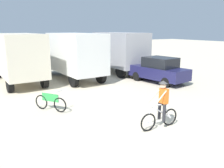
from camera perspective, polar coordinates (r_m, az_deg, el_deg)
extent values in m
plane|color=beige|center=(8.72, 12.02, -11.88)|extent=(120.00, 120.00, 0.00)
cube|color=beige|center=(16.71, -21.38, 6.58)|extent=(2.58, 5.28, 2.70)
cube|color=#4C6B9E|center=(20.08, -23.27, 5.93)|extent=(2.25, 1.58, 2.00)
cube|color=black|center=(20.74, -23.70, 7.06)|extent=(2.03, 0.15, 0.80)
cylinder|color=black|center=(20.31, -20.14, 3.41)|extent=(0.35, 1.01, 1.00)
cylinder|color=black|center=(15.11, -23.37, 0.02)|extent=(0.35, 1.01, 1.00)
cylinder|color=black|center=(15.55, -15.97, 0.94)|extent=(0.35, 1.01, 1.00)
cube|color=white|center=(17.06, -8.72, 7.44)|extent=(2.73, 5.34, 2.70)
cube|color=#4C6B9E|center=(20.21, -12.92, 6.70)|extent=(2.29, 1.64, 2.00)
cube|color=black|center=(20.83, -13.69, 7.81)|extent=(2.02, 0.21, 0.80)
cylinder|color=black|center=(19.90, -15.39, 3.56)|extent=(0.38, 1.02, 1.00)
cylinder|color=black|center=(20.65, -10.04, 4.16)|extent=(0.38, 1.02, 1.00)
cylinder|color=black|center=(15.35, -9.19, 1.13)|extent=(0.38, 1.02, 1.00)
cylinder|color=black|center=(16.30, -2.70, 1.98)|extent=(0.38, 1.02, 1.00)
cube|color=#9E9EA3|center=(19.84, 1.90, 8.36)|extent=(2.45, 5.22, 2.70)
cube|color=silver|center=(22.79, -2.83, 7.70)|extent=(2.21, 1.52, 2.00)
cube|color=black|center=(23.38, -3.67, 8.69)|extent=(2.02, 0.10, 0.80)
cylinder|color=black|center=(22.36, -4.98, 4.98)|extent=(0.33, 1.00, 1.00)
cylinder|color=black|center=(23.32, -0.47, 5.37)|extent=(0.33, 1.00, 1.00)
cylinder|color=black|center=(18.07, 2.09, 3.09)|extent=(0.33, 1.00, 1.00)
cylinder|color=black|center=(19.26, 7.18, 3.62)|extent=(0.33, 1.00, 1.00)
cube|color=#1E1E4C|center=(16.78, 11.03, 2.77)|extent=(2.37, 4.42, 0.76)
cube|color=black|center=(16.57, 11.54, 5.14)|extent=(1.90, 2.32, 0.68)
cylinder|color=black|center=(17.13, 5.96, 1.86)|extent=(0.31, 0.67, 0.64)
cylinder|color=black|center=(18.26, 9.41, 2.45)|extent=(0.31, 0.67, 0.64)
cylinder|color=black|center=(15.46, 12.82, 0.37)|extent=(0.31, 0.67, 0.64)
cylinder|color=black|center=(16.70, 16.12, 1.11)|extent=(0.31, 0.67, 0.64)
torus|color=black|center=(8.79, 8.70, -9.10)|extent=(0.68, 0.07, 0.68)
cylinder|color=silver|center=(8.79, 8.70, -9.10)|extent=(0.08, 0.08, 0.08)
torus|color=black|center=(9.45, 13.74, -7.73)|extent=(0.68, 0.07, 0.68)
cylinder|color=silver|center=(9.45, 13.74, -7.73)|extent=(0.08, 0.08, 0.08)
cylinder|color=silver|center=(9.02, 11.53, -6.47)|extent=(1.03, 0.06, 0.68)
cylinder|color=silver|center=(8.82, 10.77, -4.96)|extent=(0.66, 0.06, 0.13)
cylinder|color=silver|center=(9.24, 13.05, -6.33)|extent=(0.39, 0.06, 0.59)
cylinder|color=silver|center=(8.69, 8.91, -7.11)|extent=(0.10, 0.05, 0.64)
cylinder|color=silver|center=(8.61, 9.11, -5.08)|extent=(0.04, 0.52, 0.04)
cube|color=black|center=(9.03, 12.35, -4.67)|extent=(0.24, 0.12, 0.06)
cube|color=orange|center=(8.93, 12.35, -2.80)|extent=(0.20, 0.32, 0.56)
sphere|color=beige|center=(8.79, 12.19, -0.35)|extent=(0.22, 0.22, 0.22)
cone|color=#333333|center=(8.76, 12.23, 0.48)|extent=(0.32, 0.32, 0.10)
cylinder|color=#26262B|center=(8.98, 12.43, -6.79)|extent=(0.12, 0.12, 0.66)
cylinder|color=#26262B|center=(9.17, 11.34, -6.34)|extent=(0.12, 0.12, 0.66)
cylinder|color=beige|center=(8.59, 11.47, -3.50)|extent=(0.63, 0.08, 0.53)
cylinder|color=beige|center=(8.85, 9.94, -2.94)|extent=(0.63, 0.10, 0.53)
torus|color=black|center=(10.84, -12.40, -4.94)|extent=(0.44, 0.59, 0.68)
torus|color=black|center=(11.48, -16.61, -4.16)|extent=(0.44, 0.59, 0.68)
cube|color=green|center=(11.07, -14.65, -3.16)|extent=(0.54, 0.76, 0.36)
cylinder|color=silver|center=(10.70, -12.77, -1.79)|extent=(0.43, 0.31, 0.04)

